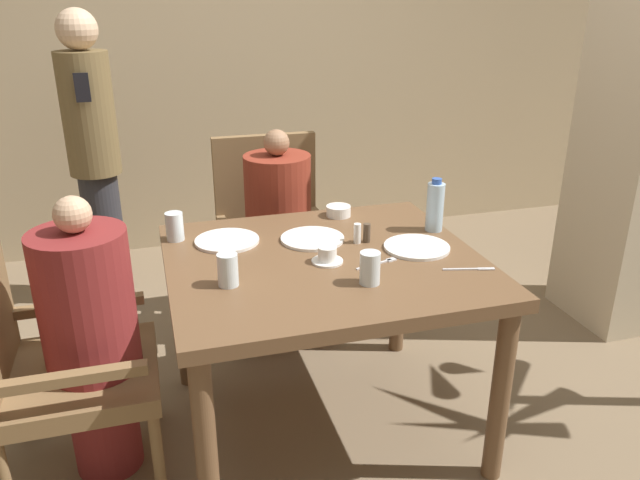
# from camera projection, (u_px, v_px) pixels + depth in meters

# --- Properties ---
(ground_plane) EXTENTS (16.00, 16.00, 0.00)m
(ground_plane) POSITION_uv_depth(u_px,v_px,m) (323.00, 422.00, 2.58)
(ground_plane) COLOR #7A664C
(wall_back) EXTENTS (8.00, 0.06, 2.80)m
(wall_back) POSITION_uv_depth(u_px,v_px,m) (228.00, 33.00, 3.99)
(wall_back) COLOR tan
(wall_back) RESTS_ON ground_plane
(dining_table) EXTENTS (1.14, 1.03, 0.75)m
(dining_table) POSITION_uv_depth(u_px,v_px,m) (324.00, 281.00, 2.33)
(dining_table) COLOR brown
(dining_table) RESTS_ON ground_plane
(chair_left_side) EXTENTS (0.54, 0.54, 0.97)m
(chair_left_side) POSITION_uv_depth(u_px,v_px,m) (46.00, 354.00, 2.13)
(chair_left_side) COLOR brown
(chair_left_side) RESTS_ON ground_plane
(diner_in_left_chair) EXTENTS (0.32, 0.32, 1.06)m
(diner_in_left_chair) POSITION_uv_depth(u_px,v_px,m) (92.00, 338.00, 2.16)
(diner_in_left_chair) COLOR maroon
(diner_in_left_chair) RESTS_ON ground_plane
(chair_far_side) EXTENTS (0.54, 0.54, 0.97)m
(chair_far_side) POSITION_uv_depth(u_px,v_px,m) (273.00, 231.00, 3.22)
(chair_far_side) COLOR brown
(chair_far_side) RESTS_ON ground_plane
(diner_in_far_chair) EXTENTS (0.32, 0.32, 1.06)m
(diner_in_far_chair) POSITION_uv_depth(u_px,v_px,m) (279.00, 234.00, 3.07)
(diner_in_far_chair) COLOR maroon
(diner_in_far_chair) RESTS_ON ground_plane
(standing_host) EXTENTS (0.27, 0.31, 1.58)m
(standing_host) POSITION_uv_depth(u_px,v_px,m) (94.00, 153.00, 3.32)
(standing_host) COLOR #2D2D33
(standing_host) RESTS_ON ground_plane
(plate_main_left) EXTENTS (0.25, 0.25, 0.01)m
(plate_main_left) POSITION_uv_depth(u_px,v_px,m) (312.00, 239.00, 2.46)
(plate_main_left) COLOR white
(plate_main_left) RESTS_ON dining_table
(plate_main_right) EXTENTS (0.25, 0.25, 0.01)m
(plate_main_right) POSITION_uv_depth(u_px,v_px,m) (227.00, 241.00, 2.44)
(plate_main_right) COLOR white
(plate_main_right) RESTS_ON dining_table
(plate_dessert_center) EXTENTS (0.25, 0.25, 0.01)m
(plate_dessert_center) POSITION_uv_depth(u_px,v_px,m) (417.00, 247.00, 2.38)
(plate_dessert_center) COLOR white
(plate_dessert_center) RESTS_ON dining_table
(teacup_with_saucer) EXTENTS (0.12, 0.12, 0.06)m
(teacup_with_saucer) POSITION_uv_depth(u_px,v_px,m) (328.00, 256.00, 2.25)
(teacup_with_saucer) COLOR white
(teacup_with_saucer) RESTS_ON dining_table
(bowl_small) EXTENTS (0.11, 0.11, 0.05)m
(bowl_small) POSITION_uv_depth(u_px,v_px,m) (338.00, 211.00, 2.71)
(bowl_small) COLOR white
(bowl_small) RESTS_ON dining_table
(water_bottle) EXTENTS (0.07, 0.07, 0.22)m
(water_bottle) POSITION_uv_depth(u_px,v_px,m) (435.00, 206.00, 2.52)
(water_bottle) COLOR silver
(water_bottle) RESTS_ON dining_table
(glass_tall_near) EXTENTS (0.07, 0.07, 0.11)m
(glass_tall_near) POSITION_uv_depth(u_px,v_px,m) (228.00, 270.00, 2.06)
(glass_tall_near) COLOR silver
(glass_tall_near) RESTS_ON dining_table
(glass_tall_mid) EXTENTS (0.07, 0.07, 0.11)m
(glass_tall_mid) POSITION_uv_depth(u_px,v_px,m) (175.00, 226.00, 2.44)
(glass_tall_mid) COLOR silver
(glass_tall_mid) RESTS_ON dining_table
(glass_tall_far) EXTENTS (0.07, 0.07, 0.11)m
(glass_tall_far) POSITION_uv_depth(u_px,v_px,m) (370.00, 268.00, 2.08)
(glass_tall_far) COLOR silver
(glass_tall_far) RESTS_ON dining_table
(salt_shaker) EXTENTS (0.03, 0.03, 0.08)m
(salt_shaker) POSITION_uv_depth(u_px,v_px,m) (357.00, 233.00, 2.42)
(salt_shaker) COLOR white
(salt_shaker) RESTS_ON dining_table
(pepper_shaker) EXTENTS (0.03, 0.03, 0.08)m
(pepper_shaker) POSITION_uv_depth(u_px,v_px,m) (367.00, 233.00, 2.43)
(pepper_shaker) COLOR #4C3D2D
(pepper_shaker) RESTS_ON dining_table
(fork_beside_plate) EXTENTS (0.17, 0.06, 0.00)m
(fork_beside_plate) POSITION_uv_depth(u_px,v_px,m) (381.00, 263.00, 2.25)
(fork_beside_plate) COLOR silver
(fork_beside_plate) RESTS_ON dining_table
(knife_beside_plate) EXTENTS (0.18, 0.06, 0.00)m
(knife_beside_plate) POSITION_uv_depth(u_px,v_px,m) (472.00, 269.00, 2.20)
(knife_beside_plate) COLOR silver
(knife_beside_plate) RESTS_ON dining_table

